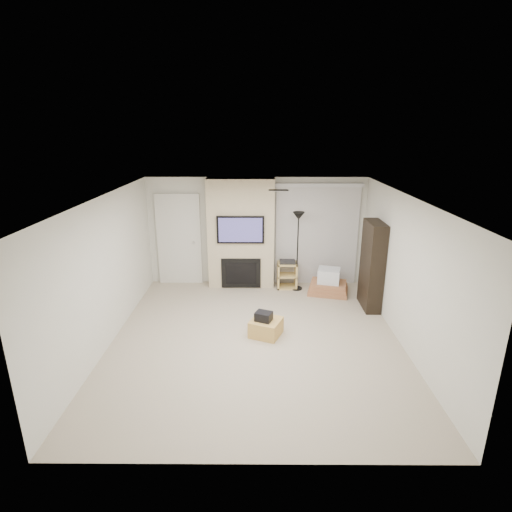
{
  "coord_description": "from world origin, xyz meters",
  "views": [
    {
      "loc": [
        0.04,
        -6.24,
        3.54
      ],
      "look_at": [
        0.0,
        1.2,
        1.15
      ],
      "focal_mm": 28.0,
      "sensor_mm": 36.0,
      "label": 1
    }
  ],
  "objects_px": {
    "box_stack": "(328,284)",
    "bookshelf": "(372,266)",
    "ottoman": "(266,327)",
    "av_stand": "(287,273)",
    "floor_lamp": "(298,229)"
  },
  "relations": [
    {
      "from": "ottoman",
      "to": "box_stack",
      "type": "distance_m",
      "value": 2.4
    },
    {
      "from": "floor_lamp",
      "to": "av_stand",
      "type": "relative_size",
      "value": 2.73
    },
    {
      "from": "box_stack",
      "to": "bookshelf",
      "type": "xyz_separation_m",
      "value": [
        0.72,
        -0.71,
        0.68
      ]
    },
    {
      "from": "av_stand",
      "to": "box_stack",
      "type": "relative_size",
      "value": 0.67
    },
    {
      "from": "ottoman",
      "to": "box_stack",
      "type": "bearing_deg",
      "value": 53.31
    },
    {
      "from": "ottoman",
      "to": "av_stand",
      "type": "xyz_separation_m",
      "value": [
        0.53,
        2.25,
        0.2
      ]
    },
    {
      "from": "bookshelf",
      "to": "av_stand",
      "type": "bearing_deg",
      "value": 147.49
    },
    {
      "from": "av_stand",
      "to": "bookshelf",
      "type": "bearing_deg",
      "value": -32.51
    },
    {
      "from": "floor_lamp",
      "to": "box_stack",
      "type": "bearing_deg",
      "value": -19.0
    },
    {
      "from": "box_stack",
      "to": "bookshelf",
      "type": "relative_size",
      "value": 0.55
    },
    {
      "from": "bookshelf",
      "to": "ottoman",
      "type": "bearing_deg",
      "value": -150.61
    },
    {
      "from": "floor_lamp",
      "to": "av_stand",
      "type": "height_order",
      "value": "floor_lamp"
    },
    {
      "from": "box_stack",
      "to": "bookshelf",
      "type": "bearing_deg",
      "value": -44.25
    },
    {
      "from": "floor_lamp",
      "to": "box_stack",
      "type": "relative_size",
      "value": 1.83
    },
    {
      "from": "box_stack",
      "to": "av_stand",
      "type": "bearing_deg",
      "value": 159.83
    }
  ]
}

